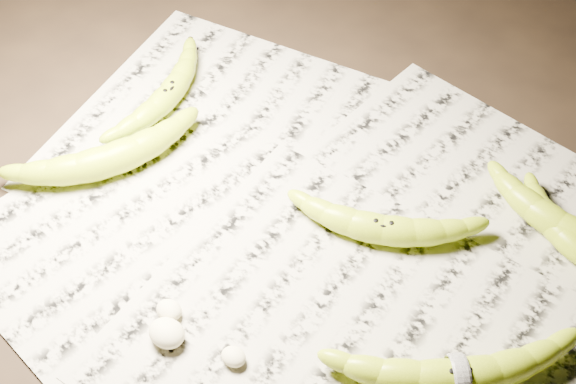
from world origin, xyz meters
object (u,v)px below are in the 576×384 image
Objects in this scene: banana_taped at (458,375)px; banana_left_b at (108,158)px; banana_upper_a at (561,224)px; banana_upper_b at (564,234)px; banana_left_a at (168,93)px; banana_center at (383,228)px.

banana_left_b is at bearing 137.93° from banana_taped.
banana_upper_a is 1.21× the size of banana_upper_b.
banana_taped is at bearing -61.86° from banana_left_b.
banana_left_a is at bearing -164.76° from banana_upper_a.
banana_left_a is 0.96× the size of banana_center.
banana_upper_a reaches higher than banana_upper_b.
banana_taped reaches higher than banana_left_a.
banana_left_a is 0.53m from banana_upper_b.
banana_left_b is at bearing -131.28° from banana_upper_b.
banana_upper_b is (0.02, 0.23, -0.00)m from banana_taped.
banana_left_a is 0.53m from banana_taped.
banana_center is 1.04× the size of banana_upper_a.
banana_center is at bearing -42.76° from banana_left_b.
banana_center is at bearing -103.98° from banana_left_a.
banana_left_a is 0.14m from banana_left_b.
banana_upper_a is (0.51, 0.09, 0.00)m from banana_left_a.
banana_center reaches higher than banana_left_a.
banana_taped is (0.16, -0.12, 0.00)m from banana_center.
banana_upper_b is at bearing -36.94° from banana_left_b.
banana_left_a is 1.00× the size of banana_upper_a.
banana_left_b reaches higher than banana_center.
banana_taped is 0.24m from banana_upper_a.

